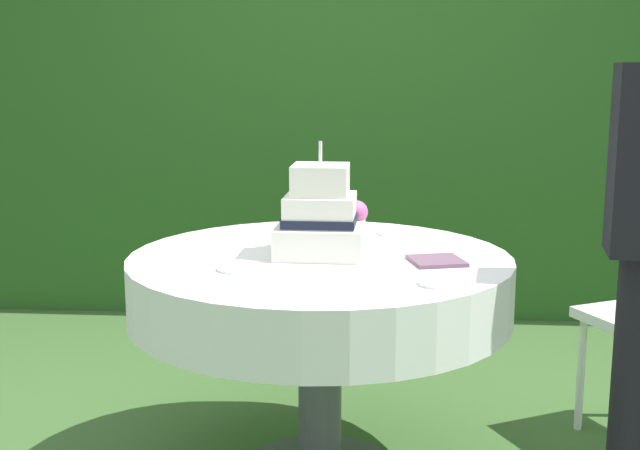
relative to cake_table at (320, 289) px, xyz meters
The scene contains 7 objects.
foliage_hedge 2.24m from the cake_table, 90.00° to the left, with size 6.52×0.69×2.30m, color #28561E.
cake_table is the anchor object (origin of this frame).
wedding_cake 0.24m from the cake_table, 84.31° to the left, with size 0.30×0.30×0.37m.
serving_plate_near 0.46m from the cake_table, 56.29° to the left, with size 0.12×0.12×0.01m, color white.
serving_plate_far 0.33m from the cake_table, 136.91° to the right, with size 0.15×0.15×0.01m, color white.
serving_plate_left 0.52m from the cake_table, 44.08° to the right, with size 0.11×0.11×0.01m, color white.
napkin_stack 0.40m from the cake_table, 11.44° to the right, with size 0.16×0.16×0.01m, color #6B4C60.
Camera 1 is at (0.20, -2.62, 1.38)m, focal length 46.12 mm.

